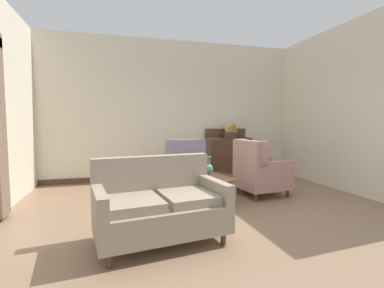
# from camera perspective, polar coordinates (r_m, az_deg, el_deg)

# --- Properties ---
(ground) EXTENTS (8.41, 8.41, 0.00)m
(ground) POSITION_cam_1_polar(r_m,az_deg,el_deg) (4.16, 4.52, -14.55)
(ground) COLOR #896B51
(wall_back) EXTENTS (6.17, 0.08, 3.27)m
(wall_back) POSITION_cam_1_polar(r_m,az_deg,el_deg) (6.73, -3.92, 6.86)
(wall_back) COLOR beige
(wall_back) RESTS_ON ground
(wall_right) EXTENTS (0.08, 4.05, 3.27)m
(wall_right) POSITION_cam_1_polar(r_m,az_deg,el_deg) (6.31, 28.37, 6.49)
(wall_right) COLOR beige
(wall_right) RESTS_ON ground
(baseboard_back) EXTENTS (6.01, 0.03, 0.12)m
(baseboard_back) POSITION_cam_1_polar(r_m,az_deg,el_deg) (6.79, -3.75, -6.51)
(baseboard_back) COLOR #4C3323
(baseboard_back) RESTS_ON ground
(coffee_table) EXTENTS (0.87, 0.87, 0.46)m
(coffee_table) POSITION_cam_1_polar(r_m,az_deg,el_deg) (4.64, 3.87, -7.70)
(coffee_table) COLOR #4C3323
(coffee_table) RESTS_ON ground
(porcelain_vase) EXTENTS (0.18, 0.18, 0.33)m
(porcelain_vase) POSITION_cam_1_polar(r_m,az_deg,el_deg) (4.62, 3.21, -4.91)
(porcelain_vase) COLOR #4C7A66
(porcelain_vase) RESTS_ON coffee_table
(settee) EXTENTS (1.53, 1.02, 0.95)m
(settee) POSITION_cam_1_polar(r_m,az_deg,el_deg) (3.27, -6.63, -12.47)
(settee) COLOR gray
(settee) RESTS_ON ground
(armchair_near_sideboard) EXTENTS (0.94, 1.04, 1.03)m
(armchair_near_sideboard) POSITION_cam_1_polar(r_m,az_deg,el_deg) (5.63, -2.30, -5.00)
(armchair_near_sideboard) COLOR slate
(armchair_near_sideboard) RESTS_ON ground
(armchair_beside_settee) EXTENTS (0.93, 0.83, 1.04)m
(armchair_beside_settee) POSITION_cam_1_polar(r_m,az_deg,el_deg) (5.29, 13.54, -5.58)
(armchair_beside_settee) COLOR tan
(armchair_beside_settee) RESTS_ON ground
(side_table) EXTENTS (0.48, 0.48, 0.73)m
(side_table) POSITION_cam_1_polar(r_m,az_deg,el_deg) (5.57, 11.48, -5.10)
(side_table) COLOR #4C3323
(side_table) RESTS_ON ground
(sideboard) EXTENTS (1.06, 0.43, 1.19)m
(sideboard) POSITION_cam_1_polar(r_m,az_deg,el_deg) (6.88, 7.41, -2.29)
(sideboard) COLOR #4C3323
(sideboard) RESTS_ON ground
(gramophone) EXTENTS (0.36, 0.45, 0.50)m
(gramophone) POSITION_cam_1_polar(r_m,az_deg,el_deg) (6.77, 8.13, 3.23)
(gramophone) COLOR #4C3323
(gramophone) RESTS_ON sideboard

